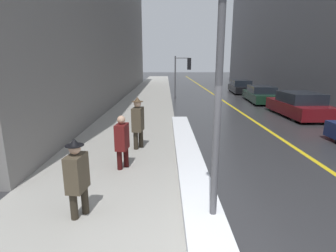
{
  "coord_description": "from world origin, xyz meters",
  "views": [
    {
      "loc": [
        -0.46,
        -3.48,
        2.86
      ],
      "look_at": [
        -0.4,
        4.0,
        1.05
      ],
      "focal_mm": 28.0,
      "sensor_mm": 36.0,
      "label": 1
    }
  ],
  "objects_px": {
    "parked_car_black": "(241,87)",
    "parked_car_dark_green": "(261,94)",
    "pedestrian_in_glasses": "(138,121)",
    "traffic_light_near": "(184,68)",
    "pedestrian_in_fedora": "(77,175)",
    "lamp_post": "(219,87)",
    "pedestrian_nearside": "(122,140)",
    "parked_car_maroon": "(299,105)"
  },
  "relations": [
    {
      "from": "parked_car_black",
      "to": "parked_car_dark_green",
      "type": "bearing_deg",
      "value": -177.7
    },
    {
      "from": "pedestrian_in_glasses",
      "to": "parked_car_black",
      "type": "height_order",
      "value": "pedestrian_in_glasses"
    },
    {
      "from": "traffic_light_near",
      "to": "pedestrian_in_fedora",
      "type": "bearing_deg",
      "value": -93.49
    },
    {
      "from": "parked_car_dark_green",
      "to": "lamp_post",
      "type": "bearing_deg",
      "value": 163.19
    },
    {
      "from": "pedestrian_nearside",
      "to": "parked_car_black",
      "type": "distance_m",
      "value": 20.69
    },
    {
      "from": "traffic_light_near",
      "to": "pedestrian_in_glasses",
      "type": "xyz_separation_m",
      "value": [
        -2.4,
        -12.61,
        -1.47
      ]
    },
    {
      "from": "lamp_post",
      "to": "traffic_light_near",
      "type": "height_order",
      "value": "lamp_post"
    },
    {
      "from": "pedestrian_nearside",
      "to": "pedestrian_in_fedora",
      "type": "bearing_deg",
      "value": -3.46
    },
    {
      "from": "parked_car_maroon",
      "to": "pedestrian_nearside",
      "type": "bearing_deg",
      "value": 129.6
    },
    {
      "from": "parked_car_black",
      "to": "pedestrian_nearside",
      "type": "bearing_deg",
      "value": 160.14
    },
    {
      "from": "pedestrian_nearside",
      "to": "parked_car_black",
      "type": "xyz_separation_m",
      "value": [
        8.51,
        18.85,
        -0.25
      ]
    },
    {
      "from": "pedestrian_in_fedora",
      "to": "pedestrian_nearside",
      "type": "height_order",
      "value": "pedestrian_in_fedora"
    },
    {
      "from": "parked_car_maroon",
      "to": "traffic_light_near",
      "type": "bearing_deg",
      "value": 37.94
    },
    {
      "from": "pedestrian_in_fedora",
      "to": "parked_car_dark_green",
      "type": "bearing_deg",
      "value": 157.17
    },
    {
      "from": "pedestrian_in_glasses",
      "to": "parked_car_dark_green",
      "type": "distance_m",
      "value": 13.54
    },
    {
      "from": "lamp_post",
      "to": "pedestrian_in_glasses",
      "type": "distance_m",
      "value": 4.94
    },
    {
      "from": "traffic_light_near",
      "to": "parked_car_maroon",
      "type": "distance_m",
      "value": 9.4
    },
    {
      "from": "pedestrian_nearside",
      "to": "pedestrian_in_glasses",
      "type": "distance_m",
      "value": 1.77
    },
    {
      "from": "pedestrian_in_fedora",
      "to": "parked_car_black",
      "type": "xyz_separation_m",
      "value": [
        8.95,
        21.19,
        -0.26
      ]
    },
    {
      "from": "pedestrian_in_fedora",
      "to": "parked_car_maroon",
      "type": "xyz_separation_m",
      "value": [
        8.87,
        9.51,
        -0.22
      ]
    },
    {
      "from": "pedestrian_in_glasses",
      "to": "parked_car_dark_green",
      "type": "relative_size",
      "value": 0.36
    },
    {
      "from": "lamp_post",
      "to": "pedestrian_nearside",
      "type": "relative_size",
      "value": 2.71
    },
    {
      "from": "traffic_light_near",
      "to": "pedestrian_in_fedora",
      "type": "distance_m",
      "value": 17.06
    },
    {
      "from": "lamp_post",
      "to": "pedestrian_in_glasses",
      "type": "height_order",
      "value": "lamp_post"
    },
    {
      "from": "pedestrian_nearside",
      "to": "traffic_light_near",
      "type": "bearing_deg",
      "value": 176.91
    },
    {
      "from": "traffic_light_near",
      "to": "pedestrian_nearside",
      "type": "distance_m",
      "value": 14.69
    },
    {
      "from": "lamp_post",
      "to": "parked_car_maroon",
      "type": "xyz_separation_m",
      "value": [
        6.39,
        9.77,
        -1.86
      ]
    },
    {
      "from": "pedestrian_in_fedora",
      "to": "parked_car_dark_green",
      "type": "relative_size",
      "value": 0.32
    },
    {
      "from": "parked_car_black",
      "to": "pedestrian_in_fedora",
      "type": "bearing_deg",
      "value": 161.52
    },
    {
      "from": "traffic_light_near",
      "to": "pedestrian_in_glasses",
      "type": "height_order",
      "value": "traffic_light_near"
    },
    {
      "from": "pedestrian_in_fedora",
      "to": "lamp_post",
      "type": "bearing_deg",
      "value": 91.31
    },
    {
      "from": "parked_car_dark_green",
      "to": "parked_car_black",
      "type": "height_order",
      "value": "parked_car_black"
    },
    {
      "from": "lamp_post",
      "to": "parked_car_dark_green",
      "type": "distance_m",
      "value": 16.59
    },
    {
      "from": "parked_car_dark_green",
      "to": "traffic_light_near",
      "type": "bearing_deg",
      "value": 78.54
    },
    {
      "from": "parked_car_maroon",
      "to": "parked_car_black",
      "type": "distance_m",
      "value": 11.68
    },
    {
      "from": "pedestrian_in_fedora",
      "to": "parked_car_black",
      "type": "distance_m",
      "value": 23.01
    },
    {
      "from": "lamp_post",
      "to": "pedestrian_in_glasses",
      "type": "xyz_separation_m",
      "value": [
        -1.78,
        4.35,
        -1.52
      ]
    },
    {
      "from": "parked_car_dark_green",
      "to": "pedestrian_in_glasses",
      "type": "bearing_deg",
      "value": 149.09
    },
    {
      "from": "traffic_light_near",
      "to": "parked_car_black",
      "type": "bearing_deg",
      "value": 44.5
    },
    {
      "from": "lamp_post",
      "to": "pedestrian_in_fedora",
      "type": "distance_m",
      "value": 2.99
    },
    {
      "from": "traffic_light_near",
      "to": "parked_car_dark_green",
      "type": "distance_m",
      "value": 6.17
    },
    {
      "from": "pedestrian_in_glasses",
      "to": "parked_car_black",
      "type": "distance_m",
      "value": 19.0
    }
  ]
}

